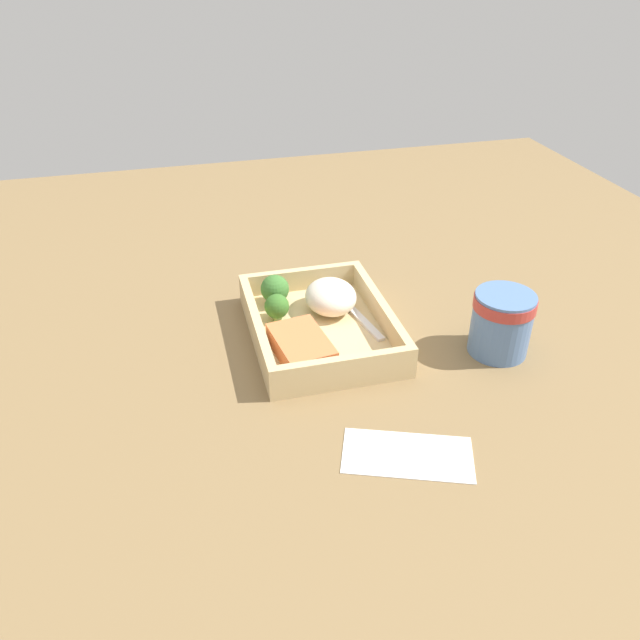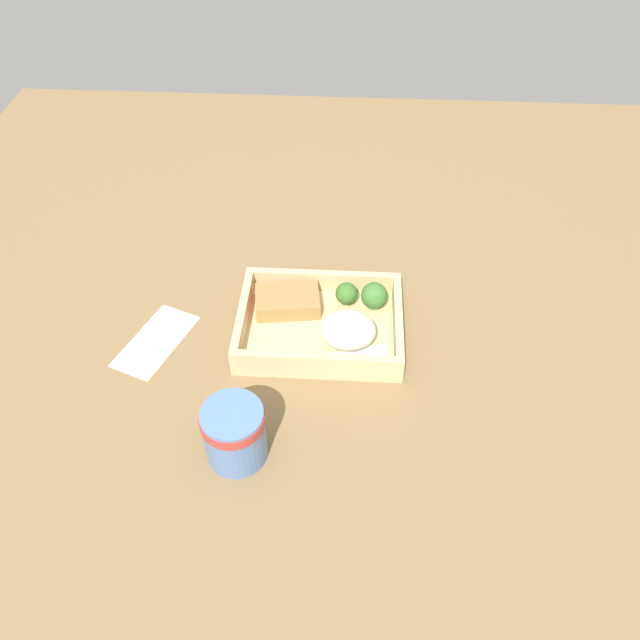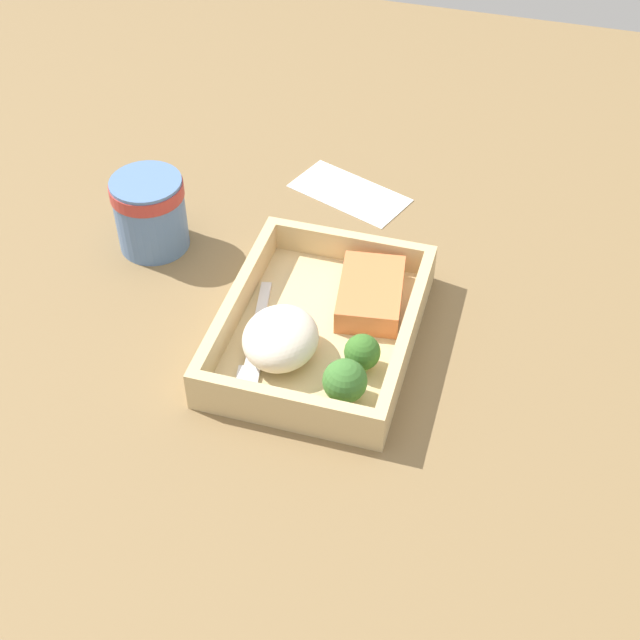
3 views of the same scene
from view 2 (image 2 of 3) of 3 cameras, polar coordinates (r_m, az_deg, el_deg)
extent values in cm
cube|color=olive|center=(99.04, 0.00, -1.50)|extent=(160.00, 160.00, 2.00)
cube|color=#CFB47E|center=(97.87, 0.00, -0.86)|extent=(25.20, 19.18, 1.20)
cube|color=#CFB47E|center=(90.16, -0.34, -3.99)|extent=(25.20, 1.20, 3.40)
cube|color=#CFB47E|center=(102.70, 0.29, 3.66)|extent=(25.20, 1.20, 3.40)
cube|color=#CFB47E|center=(97.45, -7.06, 0.38)|extent=(1.20, 16.78, 3.40)
cube|color=#CFB47E|center=(96.47, 7.13, -0.22)|extent=(1.20, 16.78, 3.40)
cube|color=#E07542|center=(99.63, -2.99, 1.71)|extent=(10.89, 7.86, 2.73)
ellipsoid|color=beige|center=(93.72, 2.60, -0.94)|extent=(8.43, 7.49, 4.77)
cylinder|color=#78975C|center=(100.32, 4.91, 1.45)|extent=(1.62, 1.62, 1.45)
sphere|color=#3B712E|center=(99.01, 4.98, 2.24)|extent=(4.26, 4.26, 4.26)
cylinder|color=#7B9C56|center=(100.71, 2.41, 1.76)|extent=(1.36, 1.36, 1.29)
sphere|color=#376A25|center=(99.58, 2.44, 2.43)|extent=(3.58, 3.58, 3.58)
cube|color=silver|center=(92.98, 0.37, -3.36)|extent=(12.39, 3.40, 0.44)
cube|color=silver|center=(94.03, 5.15, -2.88)|extent=(3.75, 2.80, 0.44)
cylinder|color=#5376AB|center=(81.73, -7.79, -10.28)|extent=(8.00, 8.00, 8.89)
cylinder|color=#B23833|center=(79.08, -8.02, -8.96)|extent=(8.24, 8.24, 1.60)
cube|color=white|center=(100.17, -14.78, -1.85)|extent=(11.77, 15.99, 0.24)
camera|label=1|loc=(1.16, -41.90, 25.02)|focal=35.00mm
camera|label=3|loc=(1.03, 45.98, 31.64)|focal=50.00mm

